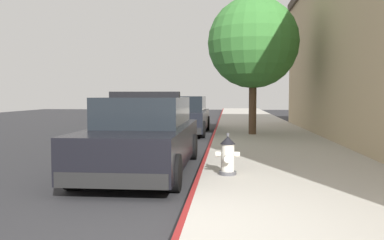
{
  "coord_description": "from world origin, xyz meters",
  "views": [
    {
      "loc": [
        0.48,
        -4.41,
        1.61
      ],
      "look_at": [
        -0.39,
        5.29,
        1.0
      ],
      "focal_mm": 37.44,
      "sensor_mm": 36.0,
      "label": 1
    }
  ],
  "objects_px": {
    "parked_car_silver_ahead": "(184,116)",
    "street_tree": "(253,43)",
    "police_cruiser": "(144,136)",
    "fire_hydrant": "(228,156)"
  },
  "relations": [
    {
      "from": "police_cruiser",
      "to": "street_tree",
      "type": "relative_size",
      "value": 0.96
    },
    {
      "from": "police_cruiser",
      "to": "street_tree",
      "type": "height_order",
      "value": "street_tree"
    },
    {
      "from": "police_cruiser",
      "to": "fire_hydrant",
      "type": "xyz_separation_m",
      "value": [
        1.75,
        -0.99,
        -0.23
      ]
    },
    {
      "from": "police_cruiser",
      "to": "fire_hydrant",
      "type": "height_order",
      "value": "police_cruiser"
    },
    {
      "from": "police_cruiser",
      "to": "parked_car_silver_ahead",
      "type": "bearing_deg",
      "value": 90.49
    },
    {
      "from": "parked_car_silver_ahead",
      "to": "street_tree",
      "type": "height_order",
      "value": "street_tree"
    },
    {
      "from": "fire_hydrant",
      "to": "street_tree",
      "type": "bearing_deg",
      "value": 83.3
    },
    {
      "from": "police_cruiser",
      "to": "parked_car_silver_ahead",
      "type": "xyz_separation_m",
      "value": [
        -0.07,
        8.39,
        -0.0
      ]
    },
    {
      "from": "police_cruiser",
      "to": "fire_hydrant",
      "type": "distance_m",
      "value": 2.02
    },
    {
      "from": "police_cruiser",
      "to": "parked_car_silver_ahead",
      "type": "relative_size",
      "value": 1.0
    }
  ]
}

